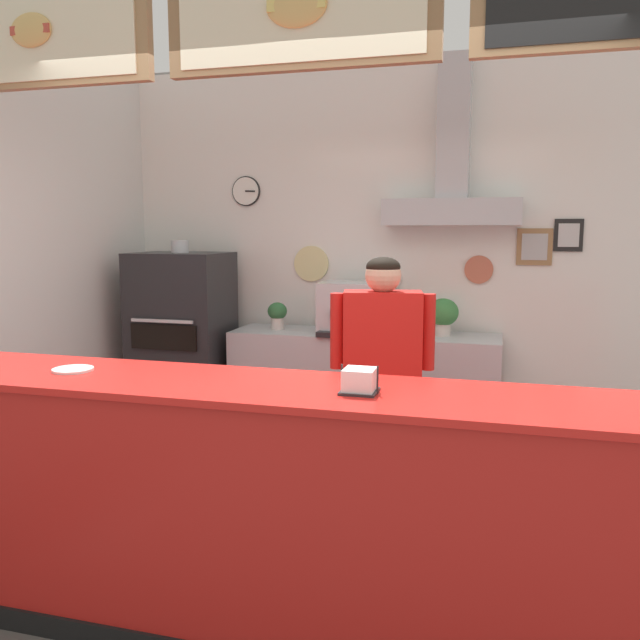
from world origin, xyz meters
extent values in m
plane|color=#514C47|center=(0.00, 0.00, 0.00)|extent=(6.33, 6.33, 0.00)
cube|color=gray|center=(0.00, 2.64, 1.53)|extent=(4.65, 0.12, 3.06)
cube|color=white|center=(0.00, 2.58, 1.53)|extent=(4.61, 0.01, 3.02)
cylinder|color=black|center=(-1.28, 2.56, 2.04)|extent=(0.25, 0.02, 0.25)
cylinder|color=white|center=(-1.28, 2.55, 2.04)|extent=(0.23, 0.01, 0.23)
cube|color=black|center=(-1.23, 2.54, 2.04)|extent=(0.09, 0.01, 0.02)
cylinder|color=beige|center=(-0.70, 2.56, 1.44)|extent=(0.30, 0.02, 0.30)
cylinder|color=white|center=(-0.04, 2.56, 1.34)|extent=(0.22, 0.02, 0.22)
cylinder|color=#C1664C|center=(0.67, 2.56, 1.41)|extent=(0.22, 0.02, 0.22)
cube|color=#997047|center=(1.08, 2.56, 1.59)|extent=(0.26, 0.02, 0.28)
cube|color=#B0B0B0|center=(1.08, 2.55, 1.59)|extent=(0.19, 0.01, 0.20)
cube|color=black|center=(1.32, 2.56, 1.68)|extent=(0.21, 0.02, 0.24)
cube|color=silver|center=(1.32, 2.55, 1.68)|extent=(0.15, 0.01, 0.17)
cube|color=#B7BABF|center=(0.46, 2.42, 1.85)|extent=(1.03, 0.32, 0.20)
cube|color=#B7BABF|center=(0.46, 2.46, 2.48)|extent=(0.24, 0.24, 1.06)
cube|color=#9E754C|center=(-1.28, 0.01, 2.62)|extent=(1.18, 0.05, 0.48)
cube|color=beige|center=(-1.28, -0.02, 2.62)|extent=(1.06, 0.01, 0.42)
ellipsoid|color=#DBAD60|center=(-1.28, -0.03, 2.64)|extent=(0.22, 0.04, 0.15)
cube|color=#B74233|center=(-1.28, -0.04, 2.64)|extent=(0.21, 0.01, 0.04)
cube|color=olive|center=(0.00, 0.01, 2.62)|extent=(1.18, 0.05, 0.48)
cube|color=beige|center=(0.00, -0.02, 2.62)|extent=(1.06, 0.01, 0.42)
ellipsoid|color=#DBAD60|center=(0.00, -0.03, 2.64)|extent=(0.26, 0.04, 0.18)
cube|color=#E5C666|center=(0.00, -0.04, 2.64)|extent=(0.25, 0.01, 0.05)
cube|color=red|center=(0.00, -0.25, 0.53)|extent=(3.88, 0.58, 1.07)
cube|color=red|center=(0.00, -0.25, 1.08)|extent=(3.95, 0.61, 0.03)
cube|color=#B7BABF|center=(-0.18, 2.24, 0.46)|extent=(2.10, 0.54, 0.92)
cube|color=#929499|center=(-0.18, 2.24, 0.17)|extent=(1.99, 0.50, 0.02)
cube|color=#232326|center=(-1.68, 2.10, 0.77)|extent=(0.75, 0.60, 1.54)
cube|color=black|center=(-1.68, 1.79, 0.89)|extent=(0.56, 0.02, 0.20)
cube|color=silver|center=(-1.68, 1.77, 1.02)|extent=(0.52, 0.02, 0.02)
cylinder|color=silver|center=(-1.68, 2.10, 1.59)|extent=(0.14, 0.14, 0.10)
cube|color=#232328|center=(0.19, 1.02, 0.42)|extent=(0.37, 0.26, 0.84)
cube|color=red|center=(0.19, 1.02, 1.11)|extent=(0.49, 0.30, 0.53)
cylinder|color=red|center=(0.45, 1.07, 1.13)|extent=(0.08, 0.08, 0.45)
cylinder|color=red|center=(-0.08, 0.97, 1.13)|extent=(0.08, 0.08, 0.45)
sphere|color=#D8AD8E|center=(0.19, 1.02, 1.46)|extent=(0.21, 0.21, 0.21)
ellipsoid|color=black|center=(0.19, 1.02, 1.51)|extent=(0.20, 0.20, 0.12)
cube|color=silver|center=(-0.26, 2.22, 1.12)|extent=(0.51, 0.38, 0.40)
cylinder|color=#4C4C51|center=(-0.36, 2.00, 1.10)|extent=(0.06, 0.06, 0.06)
cube|color=black|center=(-0.26, 1.99, 0.94)|extent=(0.46, 0.10, 0.04)
sphere|color=black|center=(-0.11, 2.01, 1.20)|extent=(0.04, 0.04, 0.04)
cylinder|color=beige|center=(0.43, 2.27, 0.97)|extent=(0.12, 0.12, 0.10)
ellipsoid|color=#387A3D|center=(0.43, 2.27, 1.10)|extent=(0.23, 0.23, 0.21)
cylinder|color=#9E563D|center=(0.05, 2.27, 0.97)|extent=(0.11, 0.11, 0.09)
ellipsoid|color=#387A3D|center=(0.05, 2.27, 1.08)|extent=(0.20, 0.20, 0.18)
cylinder|color=beige|center=(-0.89, 2.24, 0.97)|extent=(0.10, 0.10, 0.09)
ellipsoid|color=#2D6638|center=(-0.89, 2.24, 1.07)|extent=(0.16, 0.16, 0.14)
cube|color=#262628|center=(0.33, -0.28, 1.10)|extent=(0.14, 0.14, 0.01)
cylinder|color=#262628|center=(0.26, -0.28, 1.15)|extent=(0.01, 0.01, 0.11)
cylinder|color=#262628|center=(0.40, -0.28, 1.15)|extent=(0.01, 0.01, 0.11)
cube|color=white|center=(0.33, -0.28, 1.15)|extent=(0.12, 0.12, 0.09)
cylinder|color=white|center=(-0.99, -0.24, 1.10)|extent=(0.18, 0.18, 0.01)
camera|label=1|loc=(0.85, -2.72, 1.73)|focal=36.70mm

